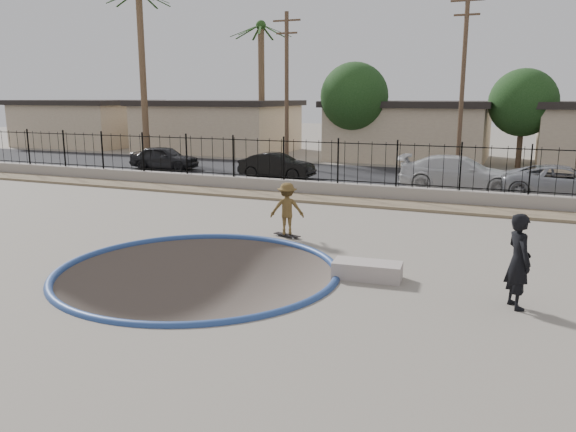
{
  "coord_description": "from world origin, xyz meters",
  "views": [
    {
      "loc": [
        7.14,
        -12.37,
        4.23
      ],
      "look_at": [
        1.16,
        2.0,
        0.89
      ],
      "focal_mm": 35.0,
      "sensor_mm": 36.0,
      "label": 1
    }
  ],
  "objects_px": {
    "videographer": "(519,261)",
    "car_b": "(277,166)",
    "car_d": "(564,182)",
    "car_c": "(459,173)",
    "skateboard": "(287,235)",
    "skater": "(287,212)",
    "concrete_ledge": "(367,270)",
    "car_a": "(164,158)"
  },
  "relations": [
    {
      "from": "videographer",
      "to": "car_a",
      "type": "bearing_deg",
      "value": 24.14
    },
    {
      "from": "car_c",
      "to": "concrete_ledge",
      "type": "bearing_deg",
      "value": 177.12
    },
    {
      "from": "skateboard",
      "to": "car_d",
      "type": "bearing_deg",
      "value": 68.55
    },
    {
      "from": "skateboard",
      "to": "videographer",
      "type": "xyz_separation_m",
      "value": [
        6.55,
        -3.6,
        0.92
      ]
    },
    {
      "from": "concrete_ledge",
      "to": "car_c",
      "type": "distance_m",
      "value": 13.83
    },
    {
      "from": "skater",
      "to": "skateboard",
      "type": "height_order",
      "value": "skater"
    },
    {
      "from": "car_b",
      "to": "skater",
      "type": "bearing_deg",
      "value": -156.23
    },
    {
      "from": "car_c",
      "to": "car_d",
      "type": "bearing_deg",
      "value": -96.37
    },
    {
      "from": "car_a",
      "to": "car_d",
      "type": "bearing_deg",
      "value": -99.31
    },
    {
      "from": "videographer",
      "to": "car_c",
      "type": "xyz_separation_m",
      "value": [
        -2.64,
        14.45,
        -0.17
      ]
    },
    {
      "from": "skater",
      "to": "concrete_ledge",
      "type": "distance_m",
      "value": 4.46
    },
    {
      "from": "videographer",
      "to": "car_b",
      "type": "distance_m",
      "value": 19.0
    },
    {
      "from": "skater",
      "to": "car_d",
      "type": "relative_size",
      "value": 0.32
    },
    {
      "from": "car_d",
      "to": "videographer",
      "type": "bearing_deg",
      "value": 171.7
    },
    {
      "from": "skateboard",
      "to": "car_a",
      "type": "bearing_deg",
      "value": 153.45
    },
    {
      "from": "skateboard",
      "to": "car_d",
      "type": "height_order",
      "value": "car_d"
    },
    {
      "from": "videographer",
      "to": "car_b",
      "type": "height_order",
      "value": "videographer"
    },
    {
      "from": "car_d",
      "to": "concrete_ledge",
      "type": "bearing_deg",
      "value": 158.2
    },
    {
      "from": "concrete_ledge",
      "to": "car_c",
      "type": "bearing_deg",
      "value": 87.42
    },
    {
      "from": "skater",
      "to": "car_d",
      "type": "height_order",
      "value": "skater"
    },
    {
      "from": "skateboard",
      "to": "car_b",
      "type": "relative_size",
      "value": 0.24
    },
    {
      "from": "car_a",
      "to": "car_c",
      "type": "xyz_separation_m",
      "value": [
        16.68,
        -1.15,
        0.1
      ]
    },
    {
      "from": "concrete_ledge",
      "to": "car_d",
      "type": "distance_m",
      "value": 14.22
    },
    {
      "from": "skater",
      "to": "car_b",
      "type": "relative_size",
      "value": 0.4
    },
    {
      "from": "car_a",
      "to": "car_c",
      "type": "height_order",
      "value": "car_c"
    },
    {
      "from": "concrete_ledge",
      "to": "skateboard",
      "type": "bearing_deg",
      "value": 138.09
    },
    {
      "from": "car_b",
      "to": "car_a",
      "type": "bearing_deg",
      "value": 83.01
    },
    {
      "from": "car_a",
      "to": "car_b",
      "type": "distance_m",
      "value": 7.52
    },
    {
      "from": "skateboard",
      "to": "car_c",
      "type": "bearing_deg",
      "value": 86.85
    },
    {
      "from": "car_d",
      "to": "car_a",
      "type": "bearing_deg",
      "value": 83.87
    },
    {
      "from": "skater",
      "to": "car_a",
      "type": "height_order",
      "value": "skater"
    },
    {
      "from": "videographer",
      "to": "car_b",
      "type": "xyz_separation_m",
      "value": [
        -11.84,
        14.86,
        -0.3
      ]
    },
    {
      "from": "videographer",
      "to": "concrete_ledge",
      "type": "distance_m",
      "value": 3.42
    },
    {
      "from": "videographer",
      "to": "car_d",
      "type": "relative_size",
      "value": 0.4
    },
    {
      "from": "concrete_ledge",
      "to": "skater",
      "type": "bearing_deg",
      "value": 138.09
    },
    {
      "from": "skateboard",
      "to": "car_b",
      "type": "xyz_separation_m",
      "value": [
        -5.29,
        11.26,
        0.62
      ]
    },
    {
      "from": "skateboard",
      "to": "car_b",
      "type": "height_order",
      "value": "car_b"
    },
    {
      "from": "car_d",
      "to": "car_c",
      "type": "bearing_deg",
      "value": 82.17
    },
    {
      "from": "car_c",
      "to": "skateboard",
      "type": "bearing_deg",
      "value": 159.88
    },
    {
      "from": "skater",
      "to": "skateboard",
      "type": "bearing_deg",
      "value": 61.21
    },
    {
      "from": "videographer",
      "to": "car_c",
      "type": "bearing_deg",
      "value": -16.59
    },
    {
      "from": "videographer",
      "to": "car_b",
      "type": "bearing_deg",
      "value": 11.59
    }
  ]
}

